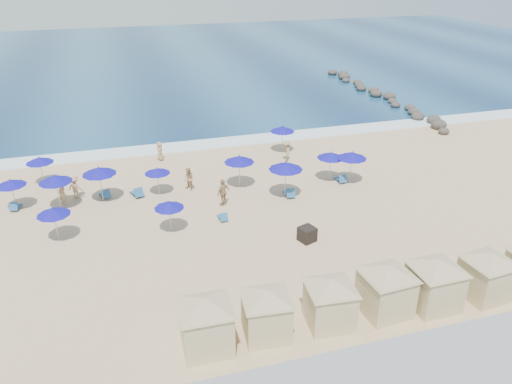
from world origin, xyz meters
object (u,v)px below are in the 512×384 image
umbrella_1 (55,179)px  umbrella_8 (286,166)px  umbrella_10 (331,155)px  beachgoer_4 (160,151)px  umbrella_5 (157,171)px  umbrella_11 (352,155)px  umbrella_3 (53,212)px  beachgoer_2 (223,192)px  umbrella_9 (282,129)px  umbrella_7 (239,159)px  beachgoer_3 (287,151)px  umbrella_4 (99,171)px  umbrella_6 (169,205)px  beachgoer_0 (62,192)px  umbrella_2 (39,160)px  trash_bin (307,234)px  cabana_0 (206,316)px  cabana_3 (387,283)px  beachgoer_5 (75,187)px  cabana_2 (330,295)px  rock_jetty (381,95)px  beachgoer_1 (189,179)px  cabana_1 (266,306)px  umbrella_0 (11,183)px  cabana_5 (488,269)px  cabana_4 (436,277)px

umbrella_1 → umbrella_8: 15.12m
umbrella_10 → beachgoer_4: (-11.58, 7.59, -1.23)m
umbrella_10 → beachgoer_4: size_ratio=1.48×
umbrella_5 → umbrella_11: (13.70, -2.09, 0.40)m
umbrella_1 → umbrella_5: umbrella_1 is taller
umbrella_3 → umbrella_8: 14.86m
beachgoer_2 → umbrella_9: bearing=-166.0°
umbrella_7 → beachgoer_4: 8.44m
umbrella_3 → beachgoer_3: (17.07, 7.80, -1.04)m
umbrella_4 → umbrella_6: bearing=-54.4°
umbrella_1 → beachgoer_0: 1.35m
umbrella_2 → umbrella_8: bearing=-23.2°
trash_bin → beachgoer_2: beachgoer_2 is taller
cabana_0 → umbrella_8: bearing=57.7°
cabana_3 → umbrella_7: 15.66m
umbrella_2 → beachgoer_5: umbrella_2 is taller
umbrella_1 → umbrella_5: (6.55, 0.32, -0.37)m
beachgoer_2 → cabana_3: bearing=74.8°
cabana_2 → beachgoer_5: (-11.42, 16.78, -0.73)m
rock_jetty → beachgoer_1: bearing=-144.5°
umbrella_6 → cabana_3: bearing=-50.3°
beachgoer_1 → cabana_2: bearing=-21.8°
umbrella_7 → umbrella_8: bearing=-43.8°
umbrella_3 → umbrella_11: size_ratio=0.88×
cabana_3 → beachgoer_4: (-7.87, 22.11, -0.84)m
cabana_1 → beachgoer_5: size_ratio=2.59×
cabana_3 → umbrella_3: bearing=143.4°
umbrella_0 → umbrella_8: 18.00m
cabana_5 → umbrella_1: cabana_5 is taller
beachgoer_0 → beachgoer_5: 1.11m
trash_bin → beachgoer_3: bearing=56.1°
umbrella_3 → umbrella_5: (6.44, 4.60, -0.14)m
cabana_4 → umbrella_10: bearing=85.1°
umbrella_0 → umbrella_10: 21.83m
cabana_4 → cabana_5: (2.87, -0.09, -0.06)m
umbrella_4 → umbrella_9: 15.69m
cabana_0 → cabana_2: size_ratio=1.06×
cabana_3 → umbrella_6: cabana_3 is taller
cabana_4 → umbrella_2: size_ratio=2.06×
cabana_4 → beachgoer_4: cabana_4 is taller
umbrella_4 → cabana_3: bearing=-51.7°
rock_jetty → umbrella_7: size_ratio=10.75×
rock_jetty → trash_bin: bearing=-126.4°
umbrella_0 → umbrella_2: 3.88m
cabana_1 → beachgoer_2: cabana_1 is taller
beachgoer_0 → beachgoer_3: size_ratio=1.04×
trash_bin → umbrella_8: 6.22m
umbrella_10 → umbrella_11: (1.28, -0.77, 0.15)m
trash_bin → umbrella_1: bearing=129.1°
umbrella_8 → cabana_4: bearing=-77.9°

